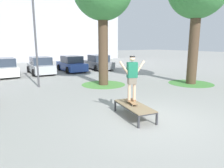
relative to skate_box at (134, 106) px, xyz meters
The scene contains 12 objects.
ground_plane 0.83m from the skate_box, 52.34° to the right, with size 120.00×120.00×0.00m, color #999993.
building_facade 28.71m from the skate_box, 87.92° to the left, with size 31.85×4.00×15.00m, color silver.
skate_box is the anchor object (origin of this frame).
skateboard 0.24m from the skate_box, 80.39° to the left, with size 0.43×0.82×0.09m.
skater 1.14m from the skate_box, 80.33° to the left, with size 0.98×0.39×1.69m.
grass_patch_near_right 7.88m from the skate_box, 21.94° to the left, with size 2.96×2.96×0.01m, color #47893D.
grass_patch_mid_back 6.23m from the skate_box, 70.01° to the left, with size 2.89×2.89×0.01m, color #519342.
car_white 13.56m from the skate_box, 102.74° to the left, with size 1.93×4.21×1.50m.
car_silver 13.12m from the skate_box, 90.41° to the left, with size 2.04×4.26×1.50m.
car_blue 13.41m from the skate_box, 77.93° to the left, with size 1.98×4.23×1.50m.
car_grey 14.22m from the skate_box, 66.36° to the left, with size 2.07×4.28×1.50m.
light_post 8.27m from the skate_box, 102.76° to the left, with size 0.36×0.36×5.83m.
Camera 1 is at (-4.98, -4.98, 2.68)m, focal length 32.57 mm.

